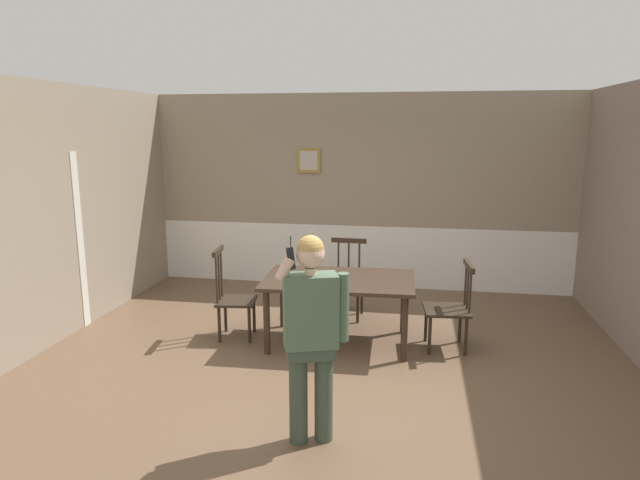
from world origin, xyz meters
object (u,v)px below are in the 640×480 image
Objects in this scene: chair_near_window at (450,308)px; chair_by_doorway at (233,297)px; dining_table at (339,286)px; chair_at_table_head at (346,281)px; person_figure at (312,327)px.

chair_by_doorway reaches higher than chair_near_window.
chair_near_window is at bearing 84.27° from chair_by_doorway.
dining_table is 0.93m from chair_at_table_head.
person_figure is at bearing -87.82° from dining_table.
person_figure reaches higher than chair_by_doorway.
chair_near_window is (1.21, 0.04, -0.20)m from dining_table.
chair_near_window is 0.98× the size of chair_at_table_head.
chair_near_window is 2.38m from person_figure.
chair_near_window reaches higher than dining_table.
person_figure reaches higher than chair_near_window.
dining_table is 1.60× the size of chair_by_doorway.
chair_by_doorway reaches higher than dining_table.
chair_near_window is at bearing 2.04° from dining_table.
dining_table is 1.23m from chair_by_doorway.
chair_at_table_head is (1.18, 0.95, -0.01)m from chair_by_doorway.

